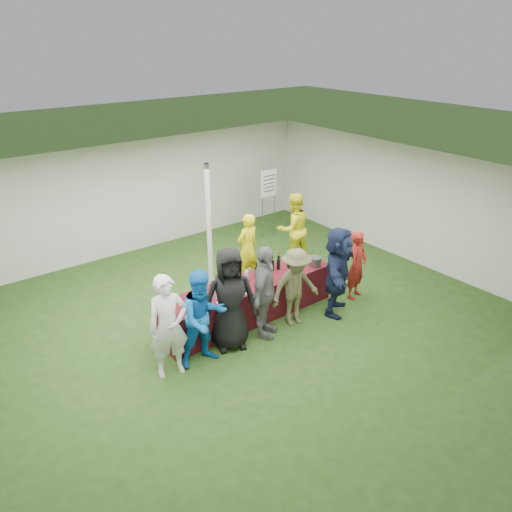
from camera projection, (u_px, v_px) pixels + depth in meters
ground at (224, 316)px, 9.68m from camera, size 60.00×60.00×0.00m
tent at (209, 228)px, 10.26m from camera, size 10.00×10.00×10.00m
serving_table at (248, 300)px, 9.49m from camera, size 3.60×0.80×0.75m
wine_bottles at (269, 266)px, 9.72m from camera, size 0.69×0.16×0.32m
wine_glasses at (213, 299)px, 8.57m from camera, size 1.17×0.13×0.16m
water_bottle at (247, 276)px, 9.37m from camera, size 0.07×0.07×0.23m
bar_towel at (305, 260)px, 10.20m from camera, size 0.25×0.18×0.03m
dump_bucket at (315, 261)px, 9.99m from camera, size 0.25×0.25×0.18m
wine_list_sign at (269, 188)px, 12.90m from camera, size 0.50×0.03×1.80m
staff_pourer at (247, 248)px, 10.74m from camera, size 0.61×0.44×1.56m
staff_back at (293, 229)px, 11.59m from camera, size 0.92×0.77×1.70m
customer_0 at (168, 326)px, 7.76m from camera, size 0.70×0.53×1.74m
customer_1 at (204, 318)px, 8.04m from camera, size 0.87×0.71×1.68m
customer_2 at (230, 299)px, 8.42m from camera, size 1.05×0.86×1.85m
customer_3 at (264, 293)px, 8.75m from camera, size 1.07×0.95×1.74m
customer_4 at (295, 287)px, 9.16m from camera, size 1.06×0.71×1.52m
customer_5 at (338, 271)px, 9.49m from camera, size 1.64×1.38×1.77m
customer_6 at (357, 265)px, 10.10m from camera, size 0.61×0.49×1.45m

